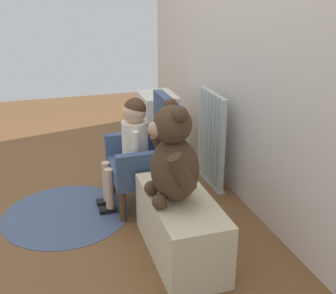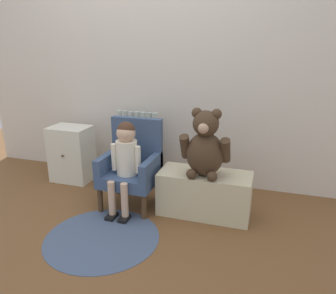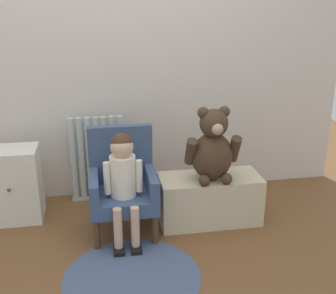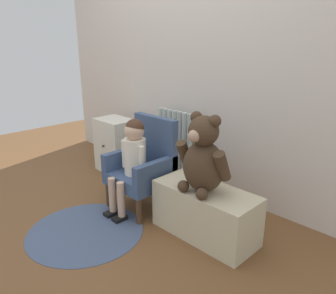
% 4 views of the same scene
% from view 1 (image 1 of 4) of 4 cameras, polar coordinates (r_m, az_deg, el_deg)
% --- Properties ---
extents(ground_plane, '(6.00, 6.00, 0.00)m').
position_cam_1_polar(ground_plane, '(2.88, -12.42, -8.39)').
color(ground_plane, brown).
extents(back_wall, '(3.80, 0.05, 2.40)m').
position_cam_1_polar(back_wall, '(2.82, 10.16, 16.94)').
color(back_wall, beige).
rests_on(back_wall, ground_plane).
extents(radiator, '(0.43, 0.05, 0.69)m').
position_cam_1_polar(radiator, '(3.07, 5.91, 1.04)').
color(radiator, silver).
rests_on(radiator, ground_plane).
extents(small_dresser, '(0.39, 0.30, 0.55)m').
position_cam_1_polar(small_dresser, '(3.56, -1.37, 2.92)').
color(small_dresser, silver).
rests_on(small_dresser, ground_plane).
extents(child_armchair, '(0.45, 0.41, 0.72)m').
position_cam_1_polar(child_armchair, '(2.77, -2.56, -1.06)').
color(child_armchair, '#3B5074').
rests_on(child_armchair, ground_plane).
extents(child_figure, '(0.25, 0.35, 0.74)m').
position_cam_1_polar(child_figure, '(2.69, -5.00, 1.32)').
color(child_figure, white).
rests_on(child_figure, ground_plane).
extents(low_bench, '(0.72, 0.32, 0.35)m').
position_cam_1_polar(low_bench, '(2.32, 1.67, -10.68)').
color(low_bench, beige).
rests_on(low_bench, ground_plane).
extents(large_teddy_bear, '(0.38, 0.27, 0.52)m').
position_cam_1_polar(large_teddy_bear, '(2.12, 0.73, -1.56)').
color(large_teddy_bear, '#443020').
rests_on(large_teddy_bear, low_bench).
extents(floor_rug, '(0.81, 0.81, 0.01)m').
position_cam_1_polar(floor_rug, '(2.84, -13.65, -8.80)').
color(floor_rug, '#465674').
rests_on(floor_rug, ground_plane).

